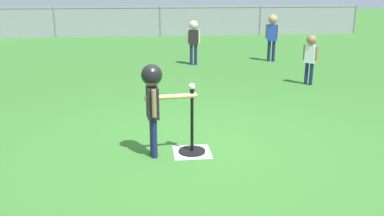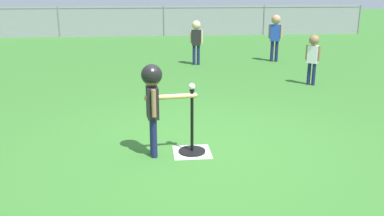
# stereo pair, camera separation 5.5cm
# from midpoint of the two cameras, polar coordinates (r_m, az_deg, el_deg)

# --- Properties ---
(ground_plane) EXTENTS (60.00, 60.00, 0.00)m
(ground_plane) POSITION_cam_midpoint_polar(r_m,az_deg,el_deg) (4.98, 1.60, -5.88)
(ground_plane) COLOR #336B28
(home_plate) EXTENTS (0.44, 0.44, 0.01)m
(home_plate) POSITION_cam_midpoint_polar(r_m,az_deg,el_deg) (4.92, 0.32, -6.11)
(home_plate) COLOR white
(home_plate) RESTS_ON ground_plane
(batting_tee) EXTENTS (0.32, 0.32, 0.77)m
(batting_tee) POSITION_cam_midpoint_polar(r_m,az_deg,el_deg) (4.87, 0.32, -4.75)
(batting_tee) COLOR black
(batting_tee) RESTS_ON ground_plane
(baseball_on_tee) EXTENTS (0.07, 0.07, 0.07)m
(baseball_on_tee) POSITION_cam_midpoint_polar(r_m,az_deg,el_deg) (4.67, 0.34, 3.01)
(baseball_on_tee) COLOR white
(baseball_on_tee) RESTS_ON batting_tee
(batter_child) EXTENTS (0.63, 0.31, 1.08)m
(batter_child) POSITION_cam_midpoint_polar(r_m,az_deg,el_deg) (4.60, -5.09, 2.26)
(batter_child) COLOR #191E4C
(batter_child) RESTS_ON ground_plane
(fielder_near_right) EXTENTS (0.24, 0.22, 0.99)m
(fielder_near_right) POSITION_cam_midpoint_polar(r_m,az_deg,el_deg) (8.45, 16.62, 7.31)
(fielder_near_right) COLOR #191E4C
(fielder_near_right) RESTS_ON ground_plane
(fielder_deep_right) EXTENTS (0.32, 0.22, 1.09)m
(fielder_deep_right) POSITION_cam_midpoint_polar(r_m,az_deg,el_deg) (10.26, 0.75, 9.88)
(fielder_deep_right) COLOR #191E4C
(fielder_deep_right) RESTS_ON ground_plane
(fielder_near_left) EXTENTS (0.33, 0.24, 1.20)m
(fielder_near_left) POSITION_cam_midpoint_polar(r_m,az_deg,el_deg) (10.94, 11.63, 10.33)
(fielder_near_left) COLOR #191E4C
(fielder_near_left) RESTS_ON ground_plane
(outfield_fence) EXTENTS (16.06, 0.06, 1.15)m
(outfield_fence) POSITION_cam_midpoint_polar(r_m,az_deg,el_deg) (16.42, -3.83, 12.07)
(outfield_fence) COLOR slate
(outfield_fence) RESTS_ON ground_plane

